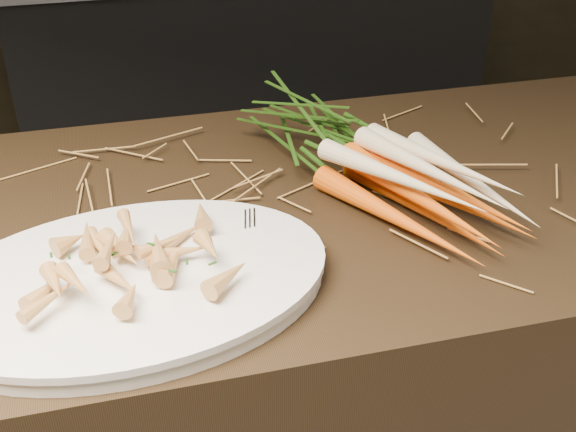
% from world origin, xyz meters
% --- Properties ---
extents(main_counter, '(2.40, 0.70, 0.90)m').
position_xyz_m(main_counter, '(0.00, 0.30, 0.45)').
color(main_counter, black).
rests_on(main_counter, ground).
extents(back_counter, '(1.82, 0.62, 0.84)m').
position_xyz_m(back_counter, '(0.30, 2.18, 0.42)').
color(back_counter, black).
rests_on(back_counter, ground).
extents(straw_bedding, '(1.40, 0.60, 0.02)m').
position_xyz_m(straw_bedding, '(0.00, 0.30, 0.91)').
color(straw_bedding, olive).
rests_on(straw_bedding, main_counter).
extents(root_veg_bunch, '(0.38, 0.57, 0.10)m').
position_xyz_m(root_veg_bunch, '(0.11, 0.34, 0.95)').
color(root_veg_bunch, '#F04907').
rests_on(root_veg_bunch, main_counter).
extents(serving_platter, '(0.52, 0.37, 0.03)m').
position_xyz_m(serving_platter, '(-0.26, 0.12, 0.91)').
color(serving_platter, white).
rests_on(serving_platter, main_counter).
extents(roasted_veg_heap, '(0.26, 0.20, 0.05)m').
position_xyz_m(roasted_veg_heap, '(-0.26, 0.12, 0.95)').
color(roasted_veg_heap, '#A0703C').
rests_on(roasted_veg_heap, serving_platter).
extents(serving_fork, '(0.05, 0.19, 0.00)m').
position_xyz_m(serving_fork, '(-0.08, 0.12, 0.93)').
color(serving_fork, silver).
rests_on(serving_fork, serving_platter).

